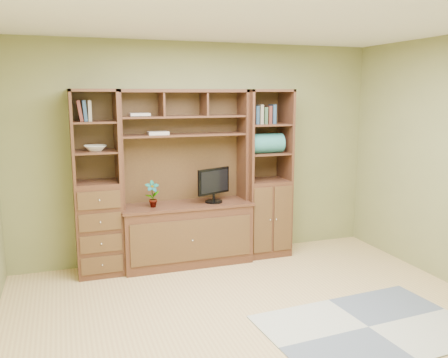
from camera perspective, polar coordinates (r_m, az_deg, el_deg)
name	(u,v)px	position (r m, az deg, el deg)	size (l,w,h in m)	color
room	(268,180)	(3.92, 5.27, -0.11)	(4.60, 4.10, 2.64)	tan
center_hutch	(186,179)	(5.50, -4.58, 0.00)	(1.54, 0.53, 2.05)	#482719
left_tower	(97,184)	(5.39, -15.04, -0.55)	(0.50, 0.45, 2.05)	#482719
right_tower	(266,174)	(5.87, 5.04, 0.65)	(0.55, 0.45, 2.05)	#482719
rug	(368,327)	(4.48, 16.99, -16.70)	(1.78, 1.18, 0.01)	gray
monitor	(214,179)	(5.56, -1.26, 0.00)	(0.46, 0.20, 0.56)	black
orchid	(152,194)	(5.41, -8.61, -1.79)	(0.16, 0.11, 0.31)	#B14C3C
magazines	(158,133)	(5.45, -7.95, 5.50)	(0.23, 0.17, 0.04)	beige
bowl	(95,148)	(5.33, -15.23, 3.62)	(0.24, 0.24, 0.06)	white
blanket_teal	(266,143)	(5.77, 5.08, 4.31)	(0.41, 0.24, 0.24)	#2A6F6A
blanket_red	(271,143)	(5.94, 5.68, 4.36)	(0.38, 0.21, 0.21)	brown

